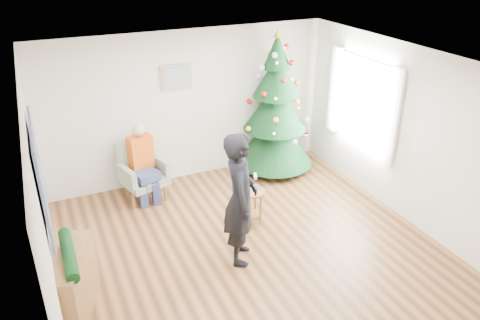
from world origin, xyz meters
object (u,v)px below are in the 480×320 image
console (74,285)px  stool (252,207)px  christmas_tree (275,109)px  standing_man (240,199)px  armchair (143,178)px

console → stool: bearing=36.9°
stool → console: size_ratio=0.56×
christmas_tree → standing_man: size_ratio=1.42×
stool → armchair: (-1.29, 1.46, 0.06)m
standing_man → christmas_tree: bearing=-14.2°
console → christmas_tree: bearing=51.0°
christmas_tree → standing_man: (-1.68, -2.21, -0.25)m
standing_man → console: size_ratio=1.82×
stool → console: (-2.63, -0.85, 0.11)m
christmas_tree → console: 4.55m
christmas_tree → standing_man: bearing=-127.3°
stool → standing_man: (-0.50, -0.68, 0.62)m
christmas_tree → armchair: 2.60m
armchair → standing_man: size_ratio=0.53×
armchair → console: bearing=-135.6°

